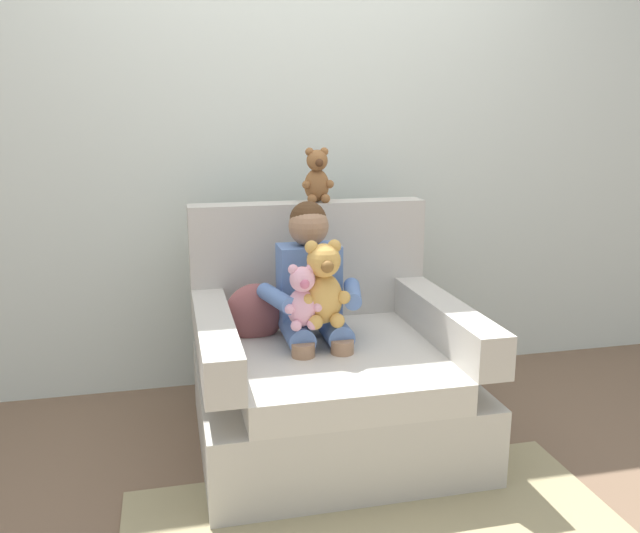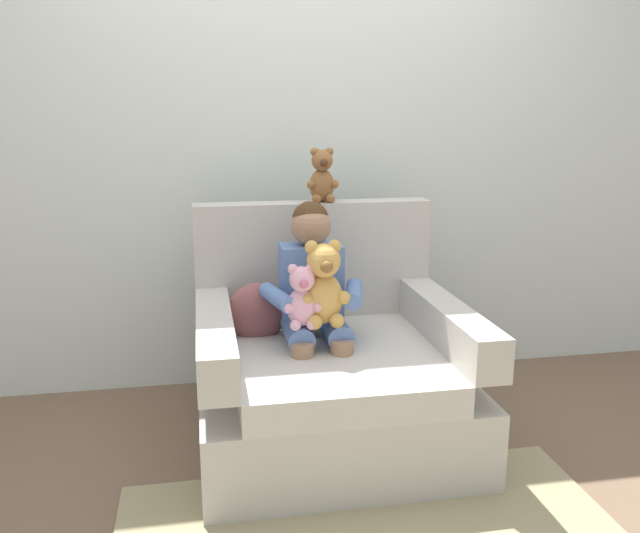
# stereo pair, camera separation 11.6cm
# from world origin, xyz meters

# --- Properties ---
(ground_plane) EXTENTS (8.00, 8.00, 0.00)m
(ground_plane) POSITION_xyz_m (0.00, 0.00, 0.00)
(ground_plane) COLOR brown
(back_wall) EXTENTS (6.00, 0.10, 2.60)m
(back_wall) POSITION_xyz_m (0.00, 0.80, 1.30)
(back_wall) COLOR silver
(back_wall) RESTS_ON ground
(armchair) EXTENTS (1.10, 1.03, 0.98)m
(armchair) POSITION_xyz_m (0.00, 0.05, 0.30)
(armchair) COLOR #BCB7AD
(armchair) RESTS_ON ground
(seated_child) EXTENTS (0.45, 0.39, 0.82)m
(seated_child) POSITION_xyz_m (-0.06, 0.09, 0.65)
(seated_child) COLOR #597AB7
(seated_child) RESTS_ON armchair
(plush_honey) EXTENTS (0.21, 0.17, 0.35)m
(plush_honey) POSITION_xyz_m (-0.04, -0.05, 0.71)
(plush_honey) COLOR gold
(plush_honey) RESTS_ON armchair
(plush_pink) EXTENTS (0.15, 0.13, 0.26)m
(plush_pink) POSITION_xyz_m (-0.13, -0.06, 0.67)
(plush_pink) COLOR #EAA8BC
(plush_pink) RESTS_ON armchair
(plush_brown_on_backrest) EXTENTS (0.15, 0.12, 0.25)m
(plush_brown_on_backrest) POSITION_xyz_m (0.04, 0.44, 1.09)
(plush_brown_on_backrest) COLOR brown
(plush_brown_on_backrest) RESTS_ON armchair
(throw_pillow) EXTENTS (0.26, 0.13, 0.26)m
(throw_pillow) POSITION_xyz_m (-0.29, 0.20, 0.54)
(throw_pillow) COLOR #8C4C4C
(throw_pillow) RESTS_ON armchair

